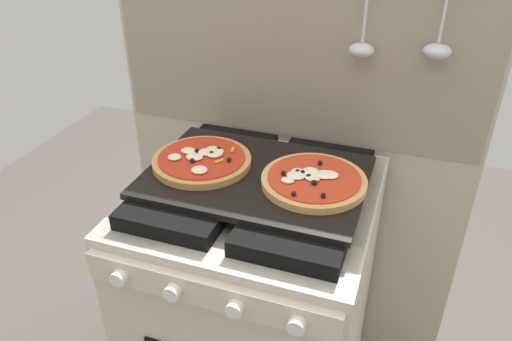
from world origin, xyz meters
name	(u,v)px	position (x,y,z in m)	size (l,w,h in m)	color
kitchen_backsplash	(292,157)	(0.00, 0.33, 0.79)	(1.10, 0.09, 1.55)	#B2A893
stove	(256,309)	(0.00, 0.00, 0.45)	(0.60, 0.64, 0.90)	beige
baking_tray	(256,177)	(0.00, 0.00, 0.91)	(0.54, 0.38, 0.02)	black
pizza_left	(201,161)	(-0.15, 0.00, 0.93)	(0.25, 0.25, 0.03)	#C18947
pizza_right	(313,181)	(0.15, 0.00, 0.93)	(0.25, 0.25, 0.03)	tan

